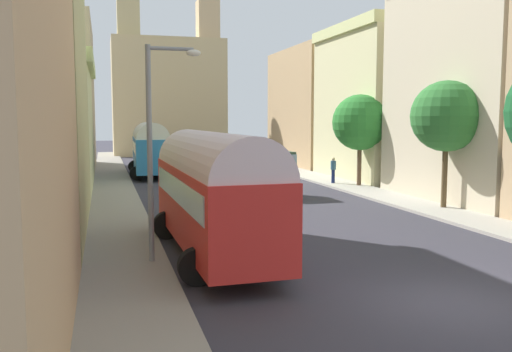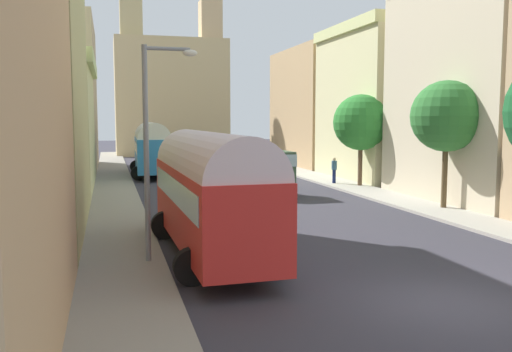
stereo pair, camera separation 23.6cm
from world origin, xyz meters
TOP-DOWN VIEW (x-y plane):
  - ground_plane at (0.00, 27.00)m, footprint 154.00×154.00m
  - sidewalk_left at (-7.25, 27.00)m, footprint 2.50×70.00m
  - sidewalk_right at (7.25, 27.00)m, footprint 2.50×70.00m
  - building_left_2 at (-11.46, 24.54)m, footprint 6.51×12.75m
  - building_left_3 at (-10.90, 38.34)m, footprint 4.80×14.34m
  - building_right_1 at (11.25, 14.16)m, footprint 6.05×10.27m
  - building_right_2 at (10.66, 25.37)m, footprint 4.76×10.40m
  - building_right_3 at (10.82, 37.27)m, footprint 4.64×12.26m
  - distant_church at (-0.00, 57.16)m, footprint 13.28×7.48m
  - parked_bus_0 at (-4.49, 6.05)m, footprint 3.33×9.57m
  - parked_bus_1 at (-4.37, 31.78)m, footprint 3.41×9.53m
  - cargo_truck_0 at (1.29, 19.96)m, footprint 3.12×7.07m
  - car_0 at (1.41, 31.90)m, footprint 2.53×3.94m
  - car_1 at (1.47, 43.80)m, footprint 2.23×3.85m
  - car_2 at (-2.00, 30.53)m, footprint 2.24×4.06m
  - car_3 at (-1.83, 41.38)m, footprint 2.55×4.42m
  - pedestrian_0 at (6.78, 22.57)m, footprint 0.44×0.44m
  - streetlamp_near at (-6.29, 5.42)m, footprint 1.62×0.28m
  - roadside_tree_1 at (7.90, 11.90)m, footprint 3.37×3.37m
  - roadside_tree_2 at (7.90, 21.03)m, footprint 3.54×3.54m

SIDE VIEW (x-z plane):
  - ground_plane at x=0.00m, z-range 0.00..0.00m
  - sidewalk_left at x=-7.25m, z-range 0.00..0.14m
  - sidewalk_right at x=7.25m, z-range 0.00..0.14m
  - car_2 at x=-2.00m, z-range 0.01..1.43m
  - car_3 at x=-1.83m, z-range 0.01..1.59m
  - car_1 at x=1.47m, z-range 0.01..1.60m
  - car_0 at x=1.41m, z-range 0.00..1.65m
  - pedestrian_0 at x=6.78m, z-range 0.13..1.96m
  - cargo_truck_0 at x=1.29m, z-range 0.03..2.58m
  - parked_bus_0 at x=-4.49m, z-range 0.22..4.18m
  - parked_bus_1 at x=-4.37m, z-range 0.23..4.32m
  - streetlamp_near at x=-6.29m, z-range 0.61..7.11m
  - building_left_2 at x=-11.46m, z-range 0.03..8.01m
  - roadside_tree_2 at x=7.90m, z-range 1.18..7.09m
  - roadside_tree_1 at x=7.90m, z-range 1.39..7.57m
  - building_right_3 at x=10.82m, z-range 0.00..10.72m
  - building_right_2 at x=10.66m, z-range 0.03..11.05m
  - building_right_1 at x=11.25m, z-range 0.02..12.15m
  - building_left_3 at x=-10.90m, z-range 0.00..12.38m
  - distant_church at x=0.00m, z-range -2.89..18.00m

